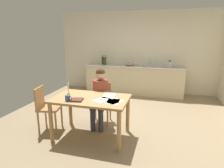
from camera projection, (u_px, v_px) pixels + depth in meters
The scene contains 22 objects.
ground_plane at pixel (116, 122), 4.27m from camera, with size 5.20×5.20×0.04m, color #937F60.
wall_back at pixel (136, 52), 6.37m from camera, with size 5.20×0.12×2.60m, color silver.
kitchen_counter at pixel (134, 80), 6.24m from camera, with size 3.10×0.64×0.90m.
dining_table at pixel (91, 103), 3.49m from camera, with size 1.35×0.84×0.75m.
chair_at_table at pixel (102, 101), 4.15m from camera, with size 0.44×0.44×0.86m.
person_seated at pixel (100, 94), 3.96m from camera, with size 0.37×0.61×1.19m.
chair_side_empty at pixel (46, 106), 3.77m from camera, with size 0.47×0.47×0.87m.
coffee_mug at pixel (68, 98), 3.28m from camera, with size 0.13×0.09×0.10m.
candlestick at pixel (68, 92), 3.56m from camera, with size 0.06×0.06×0.25m.
book_magazine at pixel (77, 100), 3.31m from camera, with size 0.20×0.19×0.03m, color brown.
paper_letter at pixel (114, 101), 3.28m from camera, with size 0.21×0.30×0.00m, color white.
paper_bill at pixel (102, 100), 3.35m from camera, with size 0.21×0.30×0.00m, color white.
paper_envelope at pixel (109, 96), 3.56m from camera, with size 0.21×0.30×0.00m, color white.
paper_receipt at pixel (113, 101), 3.26m from camera, with size 0.21×0.30×0.00m, color white.
sink_unit at pixel (149, 66), 6.01m from camera, with size 0.36×0.36×0.24m.
bottle_oil at pixel (103, 61), 6.45m from camera, with size 0.08×0.08×0.29m.
bottle_vinegar at pixel (105, 61), 6.31m from camera, with size 0.07×0.07×0.32m.
mixing_bowl at pixel (129, 64), 6.13m from camera, with size 0.27×0.27×0.12m, color tan.
stovetop_kettle at pixel (170, 64), 5.83m from camera, with size 0.18×0.18×0.22m.
wine_glass_near_sink at pixel (137, 62), 6.23m from camera, with size 0.07×0.07×0.15m.
wine_glass_by_kettle at pixel (134, 62), 6.26m from camera, with size 0.07×0.07×0.15m.
wine_glass_back_left at pixel (130, 62), 6.29m from camera, with size 0.07×0.07×0.15m.
Camera 1 is at (0.97, -3.81, 1.84)m, focal length 31.02 mm.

